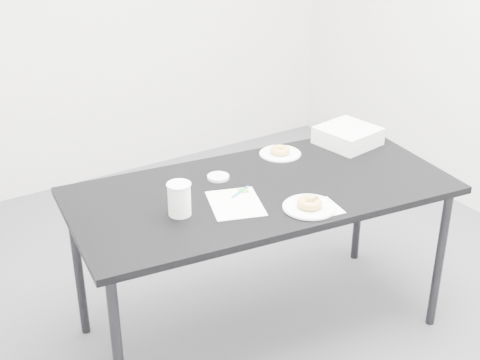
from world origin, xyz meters
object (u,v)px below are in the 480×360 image
plate_near (309,207)px  bakery_box (348,136)px  pen (240,192)px  scorecard (235,203)px  donut_far (280,150)px  coffee_cup (179,199)px  plate_far (280,154)px  donut_near (310,203)px  table (261,199)px

plate_near → bakery_box: bakery_box is taller
pen → scorecard: bearing=-158.2°
scorecard → donut_far: donut_far is taller
coffee_cup → scorecard: bearing=-10.3°
coffee_cup → plate_far: bearing=21.4°
donut_near → bakery_box: bakery_box is taller
plate_near → donut_near: (0.00, 0.00, 0.02)m
plate_near → bakery_box: bearing=37.0°
scorecard → donut_near: (0.24, -0.20, 0.03)m
donut_near → scorecard: bearing=139.6°
donut_far → plate_far: bearing=0.0°
scorecard → coffee_cup: bearing=-171.4°
table → pen: bearing=-175.2°
plate_far → scorecard: bearing=-145.3°
pen → plate_near: pen is taller
scorecard → bakery_box: 0.87m
plate_near → donut_near: donut_near is taller
donut_near → plate_far: bearing=66.9°
donut_near → donut_far: bearing=66.9°
plate_near → coffee_cup: bearing=152.8°
table → coffee_cup: bearing=-169.7°
scorecard → table: bearing=39.2°
pen → donut_near: (0.17, -0.28, 0.02)m
coffee_cup → pen: bearing=5.0°
donut_far → plate_near: bearing=-113.1°
donut_near → donut_far: (0.22, 0.53, -0.01)m
donut_near → bakery_box: (0.59, 0.45, 0.02)m
pen → coffee_cup: bearing=160.9°
scorecard → bakery_box: bearing=35.2°
bakery_box → plate_near: bearing=-151.8°
plate_near → bakery_box: 0.75m
scorecard → pen: size_ratio=2.15×
pen → plate_near: 0.32m
donut_far → donut_near: bearing=-113.1°
pen → bakery_box: bakery_box is taller
scorecard → donut_near: size_ratio=2.54×
bakery_box → coffee_cup: bearing=-178.4°
table → plate_near: size_ratio=7.87×
pen → coffee_cup: size_ratio=0.89×
plate_near → donut_near: 0.02m
table → plate_far: 0.39m
scorecard → coffee_cup: (-0.24, 0.04, 0.07)m
plate_far → coffee_cup: 0.76m
pen → coffee_cup: coffee_cup is taller
pen → donut_near: donut_near is taller
plate_near → pen: bearing=121.7°
table → donut_far: 0.39m
plate_near → plate_far: plate_near is taller
donut_far → bakery_box: bakery_box is taller
bakery_box → donut_far: bearing=159.4°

